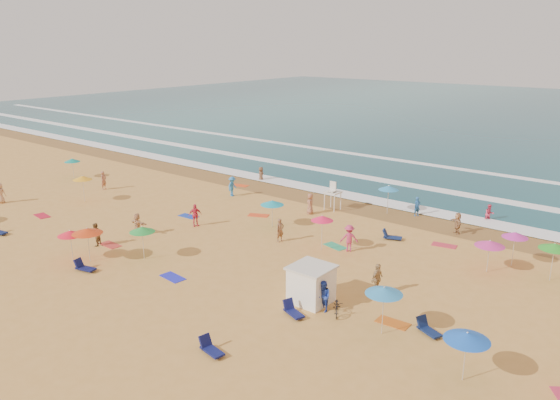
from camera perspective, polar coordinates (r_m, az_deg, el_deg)
The scene contains 12 objects.
ground at distance 38.79m, azimuth -2.27°, elevation -4.82°, with size 220.00×220.00×0.00m, color gold.
ocean at distance 114.61m, azimuth 26.72°, elevation 7.60°, with size 220.00×140.00×0.18m, color #0C4756.
wet_sand at distance 48.39m, azimuth 7.48°, elevation -0.61°, with size 220.00×220.00×0.00m, color olive.
surf_foam at distance 55.83m, azimuth 12.23°, elevation 1.55°, with size 200.00×18.70×0.05m.
cabana at distance 30.54m, azimuth 3.29°, elevation -8.87°, with size 2.00×2.00×2.00m, color white.
cabana_roof at distance 30.11m, azimuth 3.32°, elevation -7.04°, with size 2.20×2.20×0.12m, color silver.
bicycle at distance 29.63m, azimuth 5.97°, elevation -11.00°, with size 0.58×1.65×0.87m, color black.
lifeguard_stand at distance 46.87m, azimuth 5.53°, elevation 0.23°, with size 1.20×1.20×2.10m, color white, non-canonical shape.
beach_umbrellas at distance 35.60m, azimuth 0.63°, elevation -3.16°, with size 57.75×26.19×0.80m.
loungers at distance 30.79m, azimuth 4.83°, elevation -10.40°, with size 50.91×19.82×0.34m.
towels at distance 41.06m, azimuth -7.48°, elevation -3.71°, with size 32.89×26.25×0.03m.
beachgoers at distance 42.00m, azimuth 1.49°, elevation -1.93°, with size 49.18×25.48×2.14m.
Camera 1 is at (23.83, -27.23, 13.99)m, focal length 35.00 mm.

